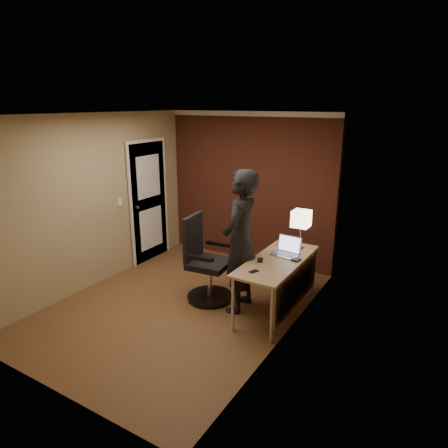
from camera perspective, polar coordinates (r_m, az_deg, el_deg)
The scene contains 9 objects.
room at distance 6.47m, azimuth -0.24°, elevation 5.73°, with size 4.00×4.00×4.00m.
desk at distance 5.12m, azimuth 8.30°, elevation -6.54°, with size 0.60×1.50×0.73m.
desk_lamp at distance 5.39m, azimuth 10.97°, elevation 0.68°, with size 0.22×0.22×0.54m.
laptop at distance 5.28m, azimuth 9.00°, elevation -3.61°, with size 0.36×0.29×0.23m.
mouse at distance 5.02m, azimuth 5.21°, elevation -5.16°, with size 0.06×0.10×0.03m, color black.
phone at distance 4.72m, azimuth 4.27°, elevation -6.77°, with size 0.06×0.12×0.01m, color black.
wallet at distance 5.11m, azimuth 10.26°, elevation -5.04°, with size 0.09×0.11×0.02m, color black.
office_chair at distance 5.49m, azimuth -2.77°, elevation -5.74°, with size 0.63×0.68×1.16m.
person at distance 5.08m, azimuth 2.34°, elevation -2.57°, with size 0.68×0.45×1.86m, color black.
Camera 1 is at (3.01, -3.90, 2.63)m, focal length 32.00 mm.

